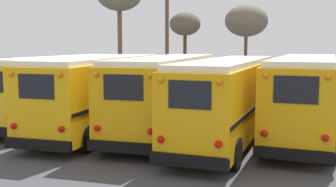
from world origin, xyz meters
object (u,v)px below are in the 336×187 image
object	(u,v)px
school_bus_2	(168,91)
utility_pole	(167,31)
bare_tree_2	(246,21)
bare_tree_3	(185,25)
school_bus_4	(305,94)
school_bus_1	(102,91)
school_bus_3	(229,97)
school_bus_0	(64,86)

from	to	relation	value
school_bus_2	utility_pole	xyz separation A→B (m)	(-3.82, 10.83, 2.95)
bare_tree_2	bare_tree_3	world-z (taller)	bare_tree_2
utility_pole	bare_tree_2	distance (m)	9.28
school_bus_4	bare_tree_3	bearing A→B (deg)	122.51
bare_tree_2	school_bus_4	bearing A→B (deg)	-73.80
school_bus_4	bare_tree_2	distance (m)	19.35
school_bus_1	school_bus_3	world-z (taller)	school_bus_1
school_bus_0	bare_tree_2	distance (m)	19.72
school_bus_4	school_bus_2	bearing A→B (deg)	-171.98
utility_pole	bare_tree_3	size ratio (longest dim) A/B	1.42
school_bus_1	school_bus_3	xyz separation A→B (m)	(5.74, -0.01, -0.02)
school_bus_3	bare_tree_2	world-z (taller)	bare_tree_2
utility_pole	bare_tree_2	bearing A→B (deg)	62.34
school_bus_3	bare_tree_3	xyz separation A→B (m)	(-7.05, 17.04, 3.64)
school_bus_0	bare_tree_2	size ratio (longest dim) A/B	1.46
school_bus_3	utility_pole	xyz separation A→B (m)	(-6.69, 11.50, 2.98)
utility_pole	bare_tree_2	size ratio (longest dim) A/B	1.27
school_bus_3	school_bus_4	size ratio (longest dim) A/B	1.04
bare_tree_3	school_bus_3	bearing A→B (deg)	-67.53
school_bus_3	bare_tree_2	size ratio (longest dim) A/B	1.51
school_bus_1	bare_tree_2	distance (m)	20.34
utility_pole	school_bus_4	bearing A→B (deg)	-46.34
school_bus_4	utility_pole	size ratio (longest dim) A/B	1.14
school_bus_4	school_bus_0	bearing A→B (deg)	-179.57
school_bus_1	bare_tree_2	world-z (taller)	bare_tree_2
school_bus_0	school_bus_3	world-z (taller)	school_bus_3
bare_tree_2	bare_tree_3	distance (m)	5.34
utility_pole	school_bus_2	bearing A→B (deg)	-70.58
school_bus_0	school_bus_3	bearing A→B (deg)	-9.18
school_bus_0	bare_tree_2	world-z (taller)	bare_tree_2
school_bus_0	bare_tree_2	xyz separation A→B (m)	(6.21, 18.28, 4.02)
school_bus_0	school_bus_4	bearing A→B (deg)	0.43
bare_tree_2	school_bus_2	bearing A→B (deg)	-91.39
school_bus_2	bare_tree_2	xyz separation A→B (m)	(0.46, 19.00, 3.99)
school_bus_2	bare_tree_3	bearing A→B (deg)	104.31
bare_tree_2	bare_tree_3	size ratio (longest dim) A/B	1.11
school_bus_1	school_bus_4	bearing A→B (deg)	9.68
school_bus_2	utility_pole	distance (m)	11.86
utility_pole	school_bus_0	bearing A→B (deg)	-100.79
school_bus_0	school_bus_4	xyz separation A→B (m)	(11.49, 0.09, 0.05)
school_bus_1	school_bus_2	size ratio (longest dim) A/B	0.99
school_bus_1	school_bus_2	world-z (taller)	school_bus_2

